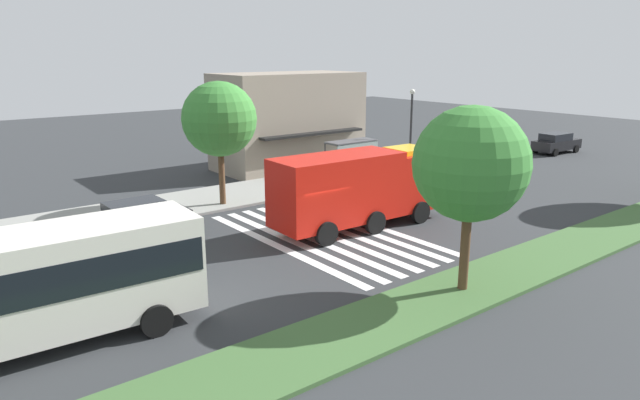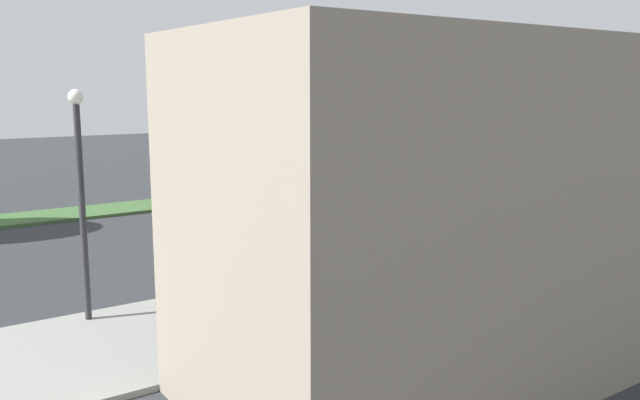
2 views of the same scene
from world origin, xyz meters
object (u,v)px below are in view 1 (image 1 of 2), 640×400
at_px(fire_truck, 364,185).
at_px(bus_stop_shelter, 354,152).
at_px(parked_car_east, 556,143).
at_px(bench_near_shelter, 306,179).
at_px(parked_car_mid, 138,218).
at_px(median_tree_west, 471,164).
at_px(sidewalk_tree_center, 219,119).
at_px(street_lamp, 411,123).

relative_size(fire_truck, bus_stop_shelter, 2.67).
xyz_separation_m(parked_car_east, bench_near_shelter, (-24.21, 2.69, -0.28)).
bearing_deg(fire_truck, bus_stop_shelter, 53.04).
relative_size(parked_car_mid, parked_car_east, 0.97).
xyz_separation_m(bus_stop_shelter, median_tree_west, (-9.01, -16.09, 2.76)).
relative_size(bus_stop_shelter, sidewalk_tree_center, 0.52).
xyz_separation_m(fire_truck, street_lamp, (10.84, 7.13, 1.46)).
bearing_deg(parked_car_mid, fire_truck, -31.18).
distance_m(fire_truck, street_lamp, 13.06).
bearing_deg(parked_car_east, median_tree_west, -152.71).
relative_size(bus_stop_shelter, street_lamp, 0.61).
relative_size(parked_car_east, sidewalk_tree_center, 0.70).
bearing_deg(street_lamp, parked_car_mid, -174.86).
xyz_separation_m(bus_stop_shelter, street_lamp, (4.36, -0.90, 1.65)).
bearing_deg(bus_stop_shelter, parked_car_mid, -170.24).
distance_m(bus_stop_shelter, sidewalk_tree_center, 10.52).
distance_m(bench_near_shelter, median_tree_west, 17.33).
xyz_separation_m(sidewalk_tree_center, median_tree_west, (1.09, -15.59, -0.16)).
xyz_separation_m(bench_near_shelter, street_lamp, (8.36, -0.89, 2.94)).
height_order(bus_stop_shelter, median_tree_west, median_tree_west).
xyz_separation_m(parked_car_mid, sidewalk_tree_center, (5.58, 2.20, 3.95)).
xyz_separation_m(fire_truck, parked_car_east, (26.70, 5.34, -1.20)).
bearing_deg(street_lamp, sidewalk_tree_center, 178.41).
height_order(bus_stop_shelter, street_lamp, street_lamp).
xyz_separation_m(fire_truck, parked_car_mid, (-9.20, 5.33, -1.22)).
bearing_deg(median_tree_west, sidewalk_tree_center, 93.98).
xyz_separation_m(parked_car_east, sidewalk_tree_center, (-30.31, 2.20, 3.93)).
relative_size(fire_truck, street_lamp, 1.64).
distance_m(fire_truck, bench_near_shelter, 8.54).
bearing_deg(bench_near_shelter, parked_car_mid, -167.01).
bearing_deg(parked_car_east, fire_truck, -166.03).
height_order(street_lamp, sidewalk_tree_center, sidewalk_tree_center).
bearing_deg(bench_near_shelter, street_lamp, -6.10).
bearing_deg(parked_car_east, bus_stop_shelter, 175.07).
relative_size(sidewalk_tree_center, median_tree_west, 1.03).
height_order(fire_truck, median_tree_west, median_tree_west).
distance_m(fire_truck, median_tree_west, 8.82).
distance_m(parked_car_east, median_tree_west, 32.37).
bearing_deg(sidewalk_tree_center, fire_truck, -64.39).
bearing_deg(parked_car_mid, parked_car_east, -1.06).
distance_m(parked_car_mid, bench_near_shelter, 11.99).
bearing_deg(parked_car_mid, median_tree_west, -64.58).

